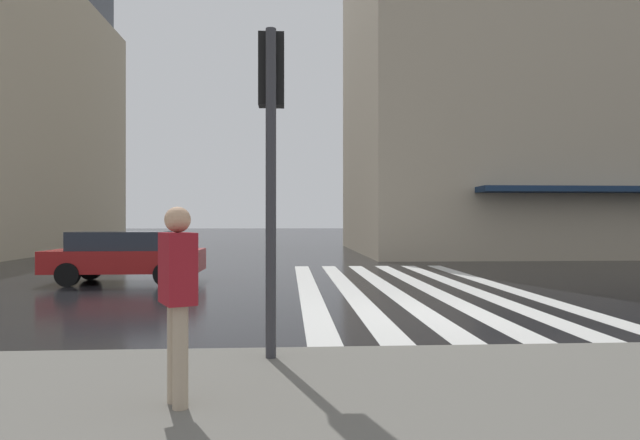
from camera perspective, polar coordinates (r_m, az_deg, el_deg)
name	(u,v)px	position (r m, az deg, el deg)	size (l,w,h in m)	color
ground_plane	(437,315)	(10.18, 12.20, -9.74)	(220.00, 220.00, 0.00)	black
zebra_crossing	(406,287)	(14.10, 9.02, -7.02)	(13.00, 5.50, 0.01)	silver
haussmann_block_corner	(596,32)	(35.70, 27.13, 17.25)	(15.57, 27.16, 25.19)	tan
traffic_signal_post	(271,123)	(6.39, -5.17, 10.18)	(0.44, 0.30, 3.75)	#333338
car_red	(125,255)	(15.85, -19.92, -3.52)	(1.85, 4.10, 1.41)	maroon
pedestrian_in_red_jacket	(178,289)	(4.75, -14.79, -7.01)	(0.46, 0.39, 1.68)	maroon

